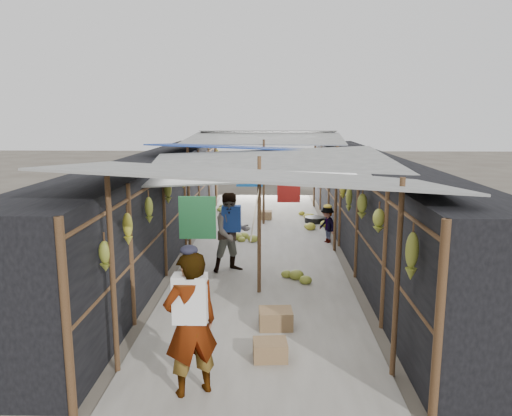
# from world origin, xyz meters

# --- Properties ---
(ground) EXTENTS (80.00, 80.00, 0.00)m
(ground) POSITION_xyz_m (0.00, 0.00, 0.00)
(ground) COLOR #6B6356
(ground) RESTS_ON ground
(aisle_slab) EXTENTS (3.60, 16.00, 0.02)m
(aisle_slab) POSITION_xyz_m (0.00, 6.50, 0.01)
(aisle_slab) COLOR #9E998E
(aisle_slab) RESTS_ON ground
(stall_left) EXTENTS (1.40, 15.00, 2.30)m
(stall_left) POSITION_xyz_m (-2.70, 6.50, 1.15)
(stall_left) COLOR black
(stall_left) RESTS_ON ground
(stall_right) EXTENTS (1.40, 15.00, 2.30)m
(stall_right) POSITION_xyz_m (2.70, 6.50, 1.15)
(stall_right) COLOR black
(stall_right) RESTS_ON ground
(crate_near) EXTENTS (0.49, 0.41, 0.28)m
(crate_near) POSITION_xyz_m (0.21, 0.37, 0.14)
(crate_near) COLOR olive
(crate_near) RESTS_ON ground
(crate_mid) EXTENTS (0.55, 0.45, 0.31)m
(crate_mid) POSITION_xyz_m (0.30, 1.41, 0.16)
(crate_mid) COLOR olive
(crate_mid) RESTS_ON ground
(crate_back) EXTENTS (0.47, 0.39, 0.28)m
(crate_back) POSITION_xyz_m (0.03, 9.69, 0.14)
(crate_back) COLOR olive
(crate_back) RESTS_ON ground
(black_basin) EXTENTS (0.63, 0.63, 0.19)m
(black_basin) POSITION_xyz_m (1.59, 9.26, 0.09)
(black_basin) COLOR black
(black_basin) RESTS_ON ground
(vendor_elderly) EXTENTS (0.78, 0.69, 1.80)m
(vendor_elderly) POSITION_xyz_m (-0.73, -0.50, 0.90)
(vendor_elderly) COLOR silver
(vendor_elderly) RESTS_ON ground
(shopper_blue) EXTENTS (1.03, 0.94, 1.72)m
(shopper_blue) POSITION_xyz_m (-0.62, 4.31, 0.86)
(shopper_blue) COLOR #1E2997
(shopper_blue) RESTS_ON ground
(vendor_seated) EXTENTS (0.60, 0.72, 0.97)m
(vendor_seated) POSITION_xyz_m (1.70, 6.78, 0.49)
(vendor_seated) COLOR #48453E
(vendor_seated) RESTS_ON ground
(market_canopy) EXTENTS (5.62, 15.20, 2.77)m
(market_canopy) POSITION_xyz_m (0.03, 6.84, 2.41)
(market_canopy) COLOR brown
(market_canopy) RESTS_ON ground
(hanging_bananas) EXTENTS (3.95, 13.66, 0.84)m
(hanging_bananas) POSITION_xyz_m (0.06, 6.84, 1.69)
(hanging_bananas) COLOR olive
(hanging_bananas) RESTS_ON ground
(floor_bananas) EXTENTS (3.86, 7.94, 0.35)m
(floor_bananas) POSITION_xyz_m (0.31, 7.38, 0.16)
(floor_bananas) COLOR olive
(floor_bananas) RESTS_ON ground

